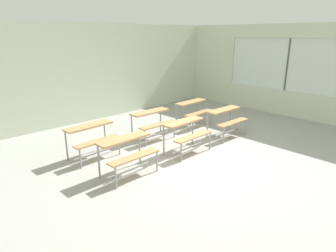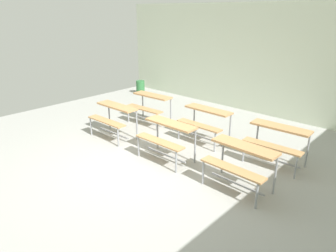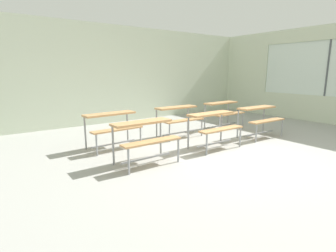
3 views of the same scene
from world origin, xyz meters
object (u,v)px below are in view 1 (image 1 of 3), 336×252
Objects in this scene: desk_bench_r0c2 at (227,116)px; desk_bench_r1c0 at (92,134)px; desk_bench_r0c0 at (127,148)px; desk_bench_r1c2 at (194,108)px; desk_bench_r1c1 at (153,118)px; desk_bench_r0c1 at (187,129)px.

desk_bench_r0c2 is 3.57m from desk_bench_r1c0.
desk_bench_r0c0 and desk_bench_r0c2 have the same top height.
desk_bench_r1c2 is at bearing 19.46° from desk_bench_r0c0.
desk_bench_r1c1 and desk_bench_r1c2 have the same top height.
desk_bench_r1c1 is at bearing 89.19° from desk_bench_r0c1.
desk_bench_r0c1 and desk_bench_r1c2 have the same top height.
desk_bench_r0c2 is at bearing -94.66° from desk_bench_r1c2.
desk_bench_r1c2 is (3.34, 1.23, 0.00)m from desk_bench_r0c0.
desk_bench_r0c0 is at bearing -89.48° from desk_bench_r1c0.
desk_bench_r1c0 is at bearing 178.21° from desk_bench_r1c2.
desk_bench_r0c2 and desk_bench_r1c1 have the same top height.
desk_bench_r1c1 is 1.65m from desk_bench_r1c2.
desk_bench_r1c1 is at bearing 178.86° from desk_bench_r1c2.
desk_bench_r0c1 is at bearing -89.92° from desk_bench_r1c1.
desk_bench_r0c1 is 0.99× the size of desk_bench_r0c2.
desk_bench_r1c0 and desk_bench_r1c1 have the same top height.
desk_bench_r1c0 is 1.01× the size of desk_bench_r1c2.
desk_bench_r1c2 is at bearing -2.73° from desk_bench_r1c0.
desk_bench_r0c1 and desk_bench_r1c1 have the same top height.
desk_bench_r0c0 is 0.99× the size of desk_bench_r1c2.
desk_bench_r0c2 is (1.60, 0.01, 0.00)m from desk_bench_r0c1.
desk_bench_r1c0 is at bearing -179.85° from desk_bench_r1c1.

